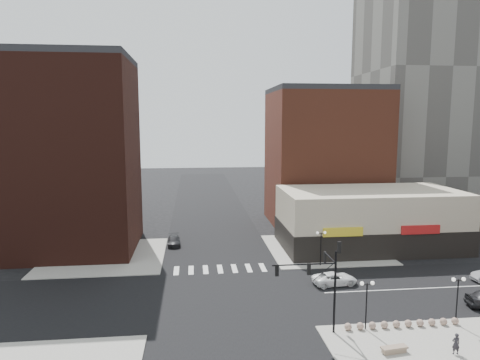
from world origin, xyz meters
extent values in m
plane|color=black|center=(0.00, 0.00, 0.00)|extent=(240.00, 240.00, 0.00)
cube|color=black|center=(0.00, 0.00, 0.01)|extent=(200.00, 14.00, 0.02)
cube|color=black|center=(0.00, 0.00, 0.01)|extent=(14.00, 200.00, 0.02)
cube|color=gray|center=(-14.50, 14.50, 0.06)|extent=(15.00, 15.00, 0.12)
cube|color=gray|center=(14.50, 14.50, 0.06)|extent=(15.00, 15.00, 0.12)
cube|color=#361711|center=(-19.00, 18.50, 12.50)|extent=(16.00, 15.00, 25.00)
cube|color=#361711|center=(-32.00, 34.00, 6.00)|extent=(20.00, 18.00, 12.00)
cube|color=brown|center=(19.00, 29.50, 11.00)|extent=(18.00, 15.00, 22.00)
cube|color=#47443F|center=(60.00, 56.00, 41.00)|extent=(18.00, 18.00, 82.00)
cube|color=#B8AD92|center=(21.00, 15.00, 4.00)|extent=(24.00, 12.00, 8.00)
cube|color=black|center=(21.00, 15.00, 1.70)|extent=(24.20, 12.20, 3.40)
cylinder|color=black|center=(8.20, -8.20, 3.50)|extent=(0.18, 0.18, 7.00)
cylinder|color=black|center=(5.60, -8.20, 6.00)|extent=(5.20, 0.11, 0.11)
cylinder|color=black|center=(7.20, -8.20, 5.30)|extent=(1.72, 0.06, 1.46)
cylinder|color=black|center=(8.20, -6.70, 6.00)|extent=(0.11, 3.00, 0.11)
cube|color=black|center=(3.40, -8.20, 5.60)|extent=(0.28, 0.18, 0.95)
sphere|color=red|center=(3.40, -8.20, 5.90)|extent=(0.16, 0.16, 0.16)
cube|color=black|center=(6.00, -8.20, 5.60)|extent=(0.28, 0.18, 0.95)
sphere|color=red|center=(6.00, -8.20, 5.90)|extent=(0.16, 0.16, 0.16)
cube|color=black|center=(8.20, -5.40, 5.60)|extent=(0.18, 0.28, 0.95)
sphere|color=red|center=(8.20, -5.40, 5.90)|extent=(0.16, 0.16, 0.16)
cube|color=black|center=(8.45, -8.20, 7.30)|extent=(0.28, 0.18, 0.95)
sphere|color=red|center=(8.45, -8.20, 7.60)|extent=(0.16, 0.16, 0.16)
cylinder|color=black|center=(11.00, -8.00, 2.12)|extent=(0.11, 0.11, 4.00)
cylinder|color=black|center=(11.00, -8.00, 4.02)|extent=(0.90, 0.06, 0.06)
sphere|color=white|center=(10.55, -8.00, 4.12)|extent=(0.32, 0.32, 0.32)
sphere|color=white|center=(11.45, -8.00, 4.12)|extent=(0.32, 0.32, 0.32)
cylinder|color=black|center=(19.00, -8.00, 2.12)|extent=(0.11, 0.11, 4.00)
cylinder|color=black|center=(19.00, -8.00, 4.02)|extent=(0.90, 0.06, 0.06)
sphere|color=white|center=(18.55, -8.00, 4.12)|extent=(0.32, 0.32, 0.32)
sphere|color=white|center=(19.45, -8.00, 4.12)|extent=(0.32, 0.32, 0.32)
cylinder|color=black|center=(12.00, 8.00, 2.12)|extent=(0.11, 0.11, 4.00)
cylinder|color=black|center=(12.00, 8.00, 4.02)|extent=(0.90, 0.06, 0.06)
sphere|color=white|center=(11.55, 8.00, 4.12)|extent=(0.32, 0.32, 0.32)
sphere|color=white|center=(12.45, 8.00, 4.12)|extent=(0.32, 0.32, 0.32)
sphere|color=#8D7061|center=(9.50, -8.00, 0.42)|extent=(0.60, 0.60, 0.60)
sphere|color=#8D7061|center=(10.55, -8.00, 0.42)|extent=(0.60, 0.60, 0.60)
sphere|color=#8D7061|center=(11.60, -8.00, 0.42)|extent=(0.60, 0.60, 0.60)
sphere|color=#8D7061|center=(12.65, -8.00, 0.42)|extent=(0.60, 0.60, 0.60)
sphere|color=#8D7061|center=(13.70, -8.00, 0.42)|extent=(0.60, 0.60, 0.60)
sphere|color=#8D7061|center=(14.75, -8.00, 0.42)|extent=(0.60, 0.60, 0.60)
sphere|color=#8D7061|center=(15.80, -8.00, 0.42)|extent=(0.60, 0.60, 0.60)
sphere|color=#8D7061|center=(16.85, -8.00, 0.42)|extent=(0.60, 0.60, 0.60)
sphere|color=#8D7061|center=(17.90, -8.00, 0.42)|extent=(0.60, 0.60, 0.60)
sphere|color=#8D7061|center=(18.95, -8.00, 0.42)|extent=(0.60, 0.60, 0.60)
imported|color=white|center=(11.75, 2.08, 0.66)|extent=(4.99, 2.77, 1.32)
imported|color=black|center=(-5.91, 18.82, 0.63)|extent=(2.00, 4.44, 1.26)
imported|color=#252328|center=(16.12, -12.43, 0.94)|extent=(0.62, 0.43, 1.64)
cube|color=gray|center=(11.68, -11.73, 0.29)|extent=(1.87, 0.75, 0.34)
cube|color=gray|center=(11.68, -11.73, 0.53)|extent=(2.11, 0.89, 0.14)
camera|label=1|loc=(-3.08, -40.21, 17.31)|focal=32.00mm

